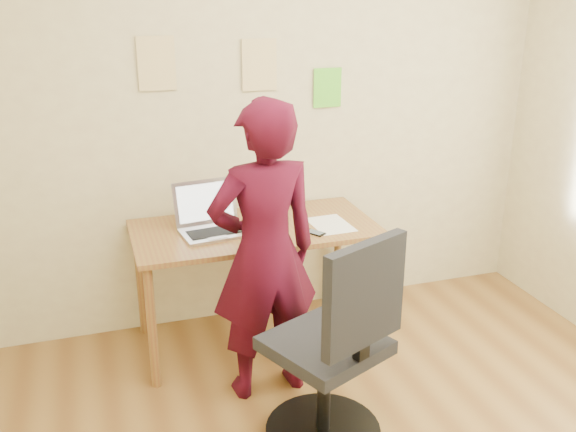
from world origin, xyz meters
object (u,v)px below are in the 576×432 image
object	(u,v)px
phone	(315,233)
person	(264,253)
laptop	(212,222)
office_chair	(336,358)
desk	(255,241)

from	to	relation	value
phone	person	size ratio (longest dim) A/B	0.08
laptop	phone	world-z (taller)	laptop
phone	person	bearing A→B (deg)	-175.93
office_chair	person	xyz separation A→B (m)	(-0.18, 0.52, 0.33)
laptop	person	world-z (taller)	person
desk	laptop	xyz separation A→B (m)	(-0.25, 0.02, 0.14)
desk	phone	bearing A→B (deg)	-34.66
laptop	person	bearing A→B (deg)	-79.47
office_chair	person	bearing A→B (deg)	85.76
phone	office_chair	xyz separation A→B (m)	(-0.20, -0.81, -0.28)
desk	person	size ratio (longest dim) A/B	0.89
laptop	phone	xyz separation A→B (m)	(0.54, -0.22, -0.05)
desk	office_chair	bearing A→B (deg)	-84.36
desk	laptop	bearing A→B (deg)	176.36
desk	person	distance (m)	0.52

